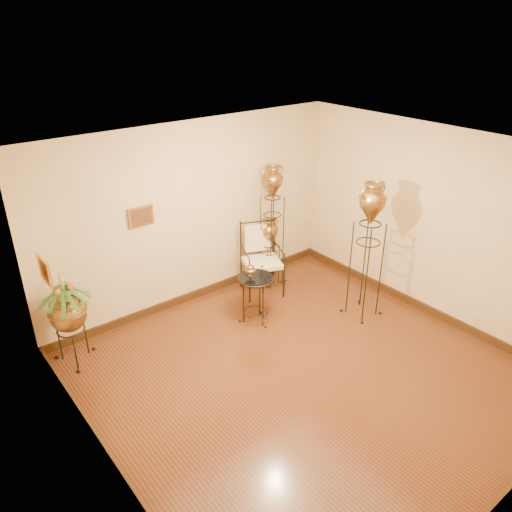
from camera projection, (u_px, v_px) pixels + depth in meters
ground at (304, 375)px, 6.32m from camera, size 5.00×5.00×0.00m
room_shell at (310, 252)px, 5.55m from camera, size 5.02×5.02×2.81m
amphora_tall at (272, 225)px, 8.07m from camera, size 0.45×0.45×2.02m
amphora_mid at (367, 250)px, 7.15m from camera, size 0.51×0.51×2.09m
amphora_short at (269, 251)px, 8.23m from camera, size 0.42×0.42×1.16m
planter_urn at (67, 310)px, 6.25m from camera, size 0.94×0.94×1.38m
armchair at (262, 260)px, 7.93m from camera, size 0.83×0.81×1.16m
side_table at (255, 298)px, 7.24m from camera, size 0.65×0.65×0.94m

